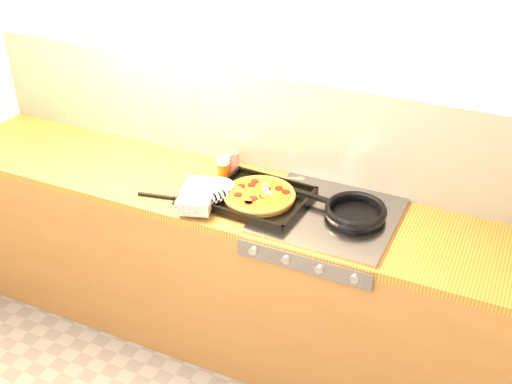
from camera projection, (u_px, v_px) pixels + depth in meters
The scene contains 9 objects.
room_shell at pixel (264, 123), 3.13m from camera, with size 3.20×3.20×3.20m.
counter_run at pixel (240, 270), 3.27m from camera, with size 3.20×0.62×0.90m.
stovetop at pixel (329, 216), 2.87m from camera, with size 0.60×0.56×0.02m, color gray.
pizza_on_tray at pixel (243, 195), 2.95m from camera, with size 0.58×0.49×0.07m.
frying_pan at pixel (354, 211), 2.84m from camera, with size 0.47×0.31×0.05m.
tomato_can at pixel (231, 162), 3.19m from camera, with size 0.10×0.10×0.11m.
juice_glass at pixel (224, 168), 3.15m from camera, with size 0.07×0.07×0.11m.
wooden_spoon at pixel (281, 179), 3.14m from camera, with size 0.29×0.14×0.02m.
black_spatula at pixel (168, 198), 3.00m from camera, with size 0.29×0.11×0.02m.
Camera 1 is at (1.17, -1.21, 2.48)m, focal length 45.00 mm.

